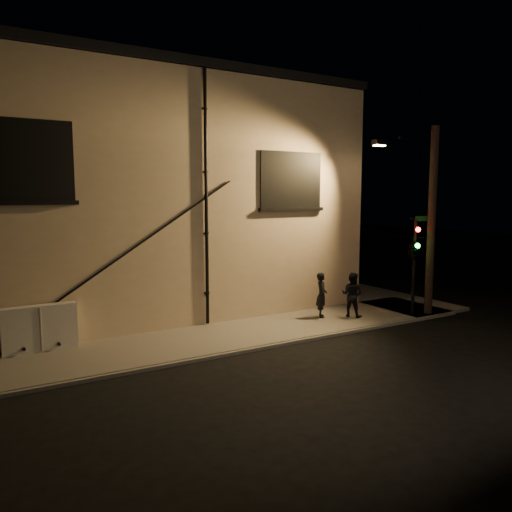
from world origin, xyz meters
TOP-DOWN VIEW (x-y plane):
  - ground at (0.00, 0.00)m, footprint 90.00×90.00m
  - sidewalk at (1.22, 4.39)m, footprint 21.00×16.00m
  - building at (-3.00, 8.99)m, footprint 16.20×12.23m
  - utility_cabinet at (-7.05, 2.70)m, footprint 1.97×0.33m
  - pedestrian_a at (2.13, 1.78)m, footprint 0.64×0.70m
  - pedestrian_b at (3.11, 1.28)m, footprint 0.91×0.97m
  - traffic_signal at (5.09, 0.33)m, footprint 1.34×2.11m
  - streetlamp_pole at (5.79, 0.31)m, footprint 2.02×1.38m

SIDE VIEW (x-z plane):
  - ground at x=0.00m, z-range 0.00..0.00m
  - sidewalk at x=1.22m, z-range 0.00..0.12m
  - utility_cabinet at x=-7.05m, z-range 0.12..1.42m
  - pedestrian_a at x=2.13m, z-range 0.12..1.72m
  - pedestrian_b at x=3.11m, z-range 0.12..1.72m
  - traffic_signal at x=5.09m, z-range 0.74..4.32m
  - streetlamp_pole at x=5.79m, z-range 0.24..7.12m
  - building at x=-3.00m, z-range 0.00..8.80m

